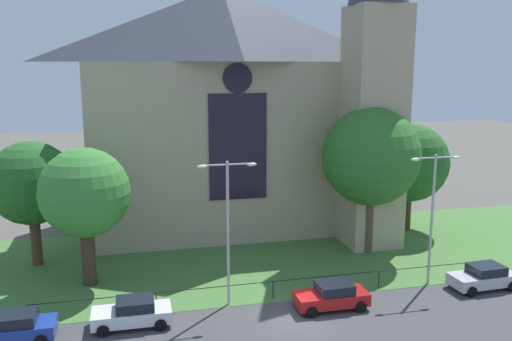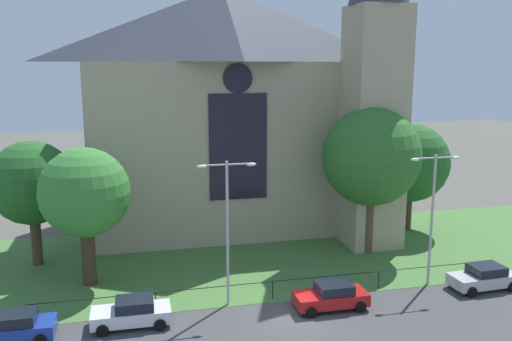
# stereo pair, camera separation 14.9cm
# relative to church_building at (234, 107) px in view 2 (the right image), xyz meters

# --- Properties ---
(ground) EXTENTS (160.00, 160.00, 0.00)m
(ground) POSITION_rel_church_building_xyz_m (-0.30, -8.02, -10.27)
(ground) COLOR #56544C
(road_asphalt) EXTENTS (120.00, 8.00, 0.01)m
(road_asphalt) POSITION_rel_church_building_xyz_m (-0.30, -20.02, -10.27)
(road_asphalt) COLOR #424244
(road_asphalt) RESTS_ON ground
(grass_verge) EXTENTS (120.00, 20.00, 0.01)m
(grass_verge) POSITION_rel_church_building_xyz_m (-0.30, -10.02, -10.27)
(grass_verge) COLOR #477538
(grass_verge) RESTS_ON ground
(church_building) EXTENTS (23.20, 16.20, 26.00)m
(church_building) POSITION_rel_church_building_xyz_m (0.00, 0.00, 0.00)
(church_building) COLOR tan
(church_building) RESTS_ON ground
(iron_railing) EXTENTS (27.65, 0.07, 1.13)m
(iron_railing) POSITION_rel_church_building_xyz_m (-0.77, -15.52, -9.31)
(iron_railing) COLOR black
(iron_railing) RESTS_ON ground
(tree_right_far) EXTENTS (6.53, 6.53, 9.04)m
(tree_right_far) POSITION_rel_church_building_xyz_m (13.91, -4.76, -4.52)
(tree_right_far) COLOR #4C3823
(tree_right_far) RESTS_ON ground
(tree_right_near) EXTENTS (7.16, 7.16, 10.84)m
(tree_right_near) POSITION_rel_church_building_xyz_m (8.29, -9.18, -3.05)
(tree_right_near) COLOR brown
(tree_right_near) RESTS_ON ground
(tree_left_near) EXTENTS (5.61, 5.61, 8.84)m
(tree_left_near) POSITION_rel_church_building_xyz_m (-11.56, -10.65, -4.31)
(tree_left_near) COLOR #423021
(tree_left_near) RESTS_ON ground
(tree_left_far) EXTENTS (5.75, 5.75, 8.75)m
(tree_left_far) POSITION_rel_church_building_xyz_m (-15.33, -6.19, -4.44)
(tree_left_far) COLOR #4C3823
(tree_left_far) RESTS_ON ground
(streetlamp_near) EXTENTS (3.37, 0.26, 8.55)m
(streetlamp_near) POSITION_rel_church_building_xyz_m (-3.50, -15.62, -4.86)
(streetlamp_near) COLOR #B2B2B7
(streetlamp_near) RESTS_ON ground
(streetlamp_far) EXTENTS (3.37, 0.26, 8.40)m
(streetlamp_far) POSITION_rel_church_building_xyz_m (9.52, -15.62, -4.94)
(streetlamp_far) COLOR #B2B2B7
(streetlamp_far) RESTS_ON ground
(parked_car_blue) EXTENTS (4.24, 2.10, 1.51)m
(parked_car_blue) POSITION_rel_church_building_xyz_m (-14.92, -17.30, -9.53)
(parked_car_blue) COLOR #1E3899
(parked_car_blue) RESTS_ON ground
(parked_car_white) EXTENTS (4.22, 2.06, 1.51)m
(parked_car_white) POSITION_rel_church_building_xyz_m (-9.01, -17.01, -9.53)
(parked_car_white) COLOR silver
(parked_car_white) RESTS_ON ground
(parked_car_red) EXTENTS (4.20, 2.02, 1.51)m
(parked_car_red) POSITION_rel_church_building_xyz_m (2.19, -17.51, -9.53)
(parked_car_red) COLOR #B21919
(parked_car_red) RESTS_ON ground
(parked_car_silver) EXTENTS (4.27, 2.17, 1.51)m
(parked_car_silver) POSITION_rel_church_building_xyz_m (12.48, -17.11, -9.53)
(parked_car_silver) COLOR #B7B7BC
(parked_car_silver) RESTS_ON ground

